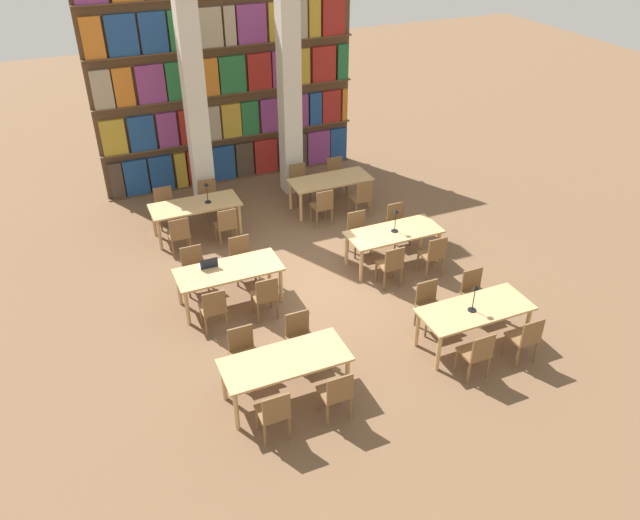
# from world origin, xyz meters

# --- Properties ---
(ground_plane) EXTENTS (40.00, 40.00, 0.00)m
(ground_plane) POSITION_xyz_m (0.00, 0.00, 0.00)
(ground_plane) COLOR brown
(bookshelf_bank) EXTENTS (6.38, 0.35, 5.50)m
(bookshelf_bank) POSITION_xyz_m (0.01, 5.25, 2.68)
(bookshelf_bank) COLOR brown
(bookshelf_bank) RESTS_ON ground_plane
(pillar_left) EXTENTS (0.44, 0.44, 6.00)m
(pillar_left) POSITION_xyz_m (-1.09, 4.01, 3.00)
(pillar_left) COLOR beige
(pillar_left) RESTS_ON ground_plane
(pillar_center) EXTENTS (0.44, 0.44, 6.00)m
(pillar_center) POSITION_xyz_m (1.09, 4.01, 3.00)
(pillar_center) COLOR beige
(pillar_center) RESTS_ON ground_plane
(reading_table_0) EXTENTS (1.89, 0.81, 0.74)m
(reading_table_0) POSITION_xyz_m (-1.60, -2.66, 0.65)
(reading_table_0) COLOR tan
(reading_table_0) RESTS_ON ground_plane
(chair_0) EXTENTS (0.42, 0.40, 0.88)m
(chair_0) POSITION_xyz_m (-2.03, -3.35, 0.48)
(chair_0) COLOR brown
(chair_0) RESTS_ON ground_plane
(chair_1) EXTENTS (0.42, 0.40, 0.88)m
(chair_1) POSITION_xyz_m (-2.03, -1.97, 0.48)
(chair_1) COLOR brown
(chair_1) RESTS_ON ground_plane
(chair_2) EXTENTS (0.42, 0.40, 0.88)m
(chair_2) POSITION_xyz_m (-1.09, -3.35, 0.48)
(chair_2) COLOR brown
(chair_2) RESTS_ON ground_plane
(chair_3) EXTENTS (0.42, 0.40, 0.88)m
(chair_3) POSITION_xyz_m (-1.09, -1.97, 0.48)
(chair_3) COLOR brown
(chair_3) RESTS_ON ground_plane
(reading_table_1) EXTENTS (1.89, 0.81, 0.74)m
(reading_table_1) POSITION_xyz_m (1.69, -2.74, 0.65)
(reading_table_1) COLOR tan
(reading_table_1) RESTS_ON ground_plane
(chair_4) EXTENTS (0.42, 0.40, 0.88)m
(chair_4) POSITION_xyz_m (1.27, -3.42, 0.48)
(chair_4) COLOR brown
(chair_4) RESTS_ON ground_plane
(chair_5) EXTENTS (0.42, 0.40, 0.88)m
(chair_5) POSITION_xyz_m (1.27, -2.05, 0.48)
(chair_5) COLOR brown
(chair_5) RESTS_ON ground_plane
(chair_6) EXTENTS (0.42, 0.40, 0.88)m
(chair_6) POSITION_xyz_m (2.20, -3.42, 0.48)
(chair_6) COLOR brown
(chair_6) RESTS_ON ground_plane
(chair_7) EXTENTS (0.42, 0.40, 0.88)m
(chair_7) POSITION_xyz_m (2.20, -2.05, 0.48)
(chair_7) COLOR brown
(chair_7) RESTS_ON ground_plane
(desk_lamp_0) EXTENTS (0.14, 0.14, 0.49)m
(desk_lamp_0) POSITION_xyz_m (1.60, -2.76, 1.07)
(desk_lamp_0) COLOR black
(desk_lamp_0) RESTS_ON reading_table_1
(reading_table_2) EXTENTS (1.89, 0.81, 0.74)m
(reading_table_2) POSITION_xyz_m (-1.67, 0.00, 0.65)
(reading_table_2) COLOR tan
(reading_table_2) RESTS_ON ground_plane
(chair_8) EXTENTS (0.42, 0.40, 0.88)m
(chair_8) POSITION_xyz_m (-2.15, -0.68, 0.48)
(chair_8) COLOR brown
(chair_8) RESTS_ON ground_plane
(chair_9) EXTENTS (0.42, 0.40, 0.88)m
(chair_9) POSITION_xyz_m (-2.15, 0.69, 0.48)
(chair_9) COLOR brown
(chair_9) RESTS_ON ground_plane
(chair_10) EXTENTS (0.42, 0.40, 0.88)m
(chair_10) POSITION_xyz_m (-1.22, -0.68, 0.48)
(chair_10) COLOR brown
(chair_10) RESTS_ON ground_plane
(chair_11) EXTENTS (0.42, 0.40, 0.88)m
(chair_11) POSITION_xyz_m (-1.22, 0.69, 0.48)
(chair_11) COLOR brown
(chair_11) RESTS_ON ground_plane
(laptop) EXTENTS (0.32, 0.22, 0.21)m
(laptop) POSITION_xyz_m (-1.97, 0.21, 0.78)
(laptop) COLOR silver
(laptop) RESTS_ON reading_table_2
(reading_table_3) EXTENTS (1.89, 0.81, 0.74)m
(reading_table_3) POSITION_xyz_m (1.71, 0.01, 0.65)
(reading_table_3) COLOR tan
(reading_table_3) RESTS_ON ground_plane
(chair_12) EXTENTS (0.42, 0.40, 0.88)m
(chair_12) POSITION_xyz_m (1.28, -0.67, 0.48)
(chair_12) COLOR brown
(chair_12) RESTS_ON ground_plane
(chair_13) EXTENTS (0.42, 0.40, 0.88)m
(chair_13) POSITION_xyz_m (1.28, 0.70, 0.48)
(chair_13) COLOR brown
(chair_13) RESTS_ON ground_plane
(chair_14) EXTENTS (0.42, 0.40, 0.88)m
(chair_14) POSITION_xyz_m (2.21, -0.67, 0.48)
(chair_14) COLOR brown
(chair_14) RESTS_ON ground_plane
(chair_15) EXTENTS (0.42, 0.40, 0.88)m
(chair_15) POSITION_xyz_m (2.21, 0.70, 0.48)
(chair_15) COLOR brown
(chair_15) RESTS_ON ground_plane
(desk_lamp_1) EXTENTS (0.14, 0.14, 0.49)m
(desk_lamp_1) POSITION_xyz_m (1.73, 0.01, 1.06)
(desk_lamp_1) COLOR black
(desk_lamp_1) RESTS_ON reading_table_3
(reading_table_4) EXTENTS (1.89, 0.81, 0.74)m
(reading_table_4) POSITION_xyz_m (-1.60, 2.74, 0.65)
(reading_table_4) COLOR tan
(reading_table_4) RESTS_ON ground_plane
(chair_16) EXTENTS (0.42, 0.40, 0.88)m
(chair_16) POSITION_xyz_m (-2.13, 2.05, 0.48)
(chair_16) COLOR brown
(chair_16) RESTS_ON ground_plane
(chair_17) EXTENTS (0.42, 0.40, 0.88)m
(chair_17) POSITION_xyz_m (-2.13, 3.42, 0.48)
(chair_17) COLOR brown
(chair_17) RESTS_ON ground_plane
(chair_18) EXTENTS (0.42, 0.40, 0.88)m
(chair_18) POSITION_xyz_m (-1.13, 2.05, 0.48)
(chair_18) COLOR brown
(chair_18) RESTS_ON ground_plane
(chair_19) EXTENTS (0.42, 0.40, 0.88)m
(chair_19) POSITION_xyz_m (-1.13, 3.42, 0.48)
(chair_19) COLOR brown
(chair_19) RESTS_ON ground_plane
(desk_lamp_2) EXTENTS (0.14, 0.14, 0.47)m
(desk_lamp_2) POSITION_xyz_m (-1.32, 2.71, 1.05)
(desk_lamp_2) COLOR black
(desk_lamp_2) RESTS_ON reading_table_4
(reading_table_5) EXTENTS (1.89, 0.81, 0.74)m
(reading_table_5) POSITION_xyz_m (1.56, 2.73, 0.65)
(reading_table_5) COLOR tan
(reading_table_5) RESTS_ON ground_plane
(chair_20) EXTENTS (0.42, 0.40, 0.88)m
(chair_20) POSITION_xyz_m (1.07, 2.05, 0.48)
(chair_20) COLOR brown
(chair_20) RESTS_ON ground_plane
(chair_21) EXTENTS (0.42, 0.40, 0.88)m
(chair_21) POSITION_xyz_m (1.07, 3.42, 0.48)
(chair_21) COLOR brown
(chair_21) RESTS_ON ground_plane
(chair_22) EXTENTS (0.42, 0.40, 0.88)m
(chair_22) POSITION_xyz_m (2.04, 2.05, 0.48)
(chair_22) COLOR brown
(chair_22) RESTS_ON ground_plane
(chair_23) EXTENTS (0.42, 0.40, 0.88)m
(chair_23) POSITION_xyz_m (2.04, 3.42, 0.48)
(chair_23) COLOR brown
(chair_23) RESTS_ON ground_plane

